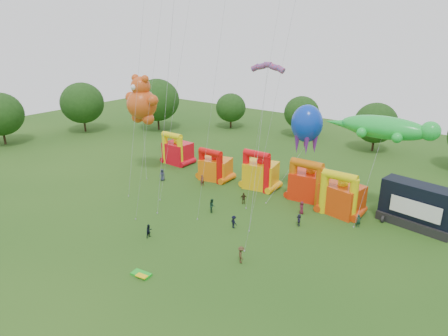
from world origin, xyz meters
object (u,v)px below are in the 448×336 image
Objects in this scene: stage_trailer at (418,206)px; teddy_bear_kite at (142,110)px; octopus_kite at (296,151)px; bouncy_castle_0 at (177,151)px; bouncy_castle_2 at (260,173)px; gecko_kite at (380,140)px; spectator_4 at (244,198)px; spectator_0 at (162,175)px.

stage_trailer is 0.55× the size of teddy_bear_kite.
stage_trailer is 0.68× the size of octopus_kite.
teddy_bear_kite is (-0.14, -7.42, 8.61)m from bouncy_castle_0.
bouncy_castle_2 is 0.44× the size of gecko_kite.
bouncy_castle_0 reaches higher than spectator_4.
teddy_bear_kite is at bearing -168.21° from gecko_kite.
spectator_4 is at bearing -153.74° from gecko_kite.
spectator_4 is (-4.26, -6.74, -5.99)m from octopus_kite.
octopus_kite is (-10.94, -0.76, -3.24)m from gecko_kite.
spectator_0 is 1.14× the size of spectator_4.
bouncy_castle_0 is at bearing 176.29° from bouncy_castle_2.
bouncy_castle_0 is at bearing -67.57° from spectator_4.
bouncy_castle_2 is 7.19m from octopus_kite.
bouncy_castle_2 is 3.66× the size of spectator_4.
gecko_kite is at bearing 160.02° from spectator_4.
spectator_0 reaches higher than spectator_4.
bouncy_castle_2 is 0.46× the size of octopus_kite.
bouncy_castle_2 is at bearing 2.27° from spectator_0.
spectator_4 is (-15.20, -7.50, -9.23)m from gecko_kite.
bouncy_castle_2 is at bearing -3.71° from bouncy_castle_0.
bouncy_castle_0 is 0.42× the size of gecko_kite.
stage_trailer is at bearing -0.46° from bouncy_castle_0.
bouncy_castle_0 is 0.95× the size of bouncy_castle_2.
teddy_bear_kite reaches higher than bouncy_castle_0.
bouncy_castle_0 reaches higher than stage_trailer.
gecko_kite is 7.28× the size of spectator_0.
bouncy_castle_0 is 0.36× the size of teddy_bear_kite.
gecko_kite is at bearing 3.61° from bouncy_castle_2.
bouncy_castle_0 is at bearing 94.18° from spectator_0.
bouncy_castle_0 is 18.26m from bouncy_castle_2.
gecko_kite is (34.78, -0.14, 7.82)m from bouncy_castle_0.
spectator_4 is (19.71, -0.21, -10.02)m from teddy_bear_kite.
bouncy_castle_0 is 0.44× the size of octopus_kite.
spectator_0 is at bearing -6.19° from teddy_bear_kite.
teddy_bear_kite is 9.78× the size of spectator_4.
stage_trailer is (40.32, -0.32, 0.39)m from bouncy_castle_0.
teddy_bear_kite reaches higher than stage_trailer.
octopus_kite reaches higher than bouncy_castle_0.
stage_trailer is 37.08m from spectator_0.
gecko_kite is at bearing -0.23° from bouncy_castle_0.
stage_trailer is 9.27m from gecko_kite.
octopus_kite is at bearing -3.59° from spectator_0.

